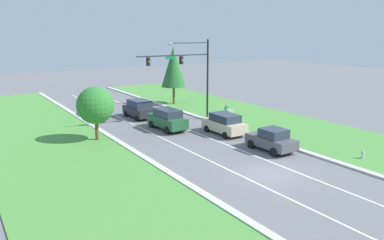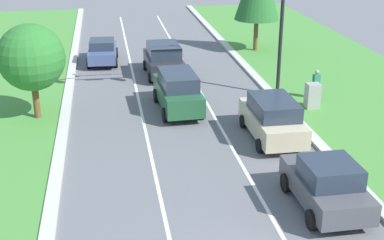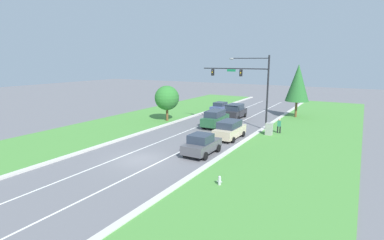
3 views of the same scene
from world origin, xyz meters
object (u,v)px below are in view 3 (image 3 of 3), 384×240
charcoal_suv (235,111)px  slate_blue_sedan (221,107)px  utility_cabinet (269,129)px  fire_hydrant (219,181)px  oak_near_left_tree (167,98)px  conifer_near_right_tree (298,83)px  pedestrian (279,125)px  traffic_signal_mast (249,80)px  champagne_suv (230,129)px  graphite_sedan (202,144)px  forest_suv (215,118)px

charcoal_suv → slate_blue_sedan: (-3.75, 3.51, -0.18)m
charcoal_suv → utility_cabinet: (6.92, -7.35, -0.32)m
utility_cabinet → charcoal_suv: bearing=133.2°
fire_hydrant → oak_near_left_tree: bearing=133.5°
utility_cabinet → conifer_near_right_tree: bearing=88.1°
charcoal_suv → pedestrian: size_ratio=2.70×
traffic_signal_mast → champagne_suv: bearing=-88.5°
traffic_signal_mast → fire_hydrant: (4.29, -17.27, -5.38)m
pedestrian → graphite_sedan: bearing=59.1°
forest_suv → oak_near_left_tree: bearing=177.8°
traffic_signal_mast → graphite_sedan: size_ratio=2.08×
charcoal_suv → oak_near_left_tree: (-7.09, -6.40, 2.12)m
traffic_signal_mast → slate_blue_sedan: bearing=131.1°
oak_near_left_tree → graphite_sedan: bearing=-44.0°
champagne_suv → graphite_sedan: champagne_suv is taller
traffic_signal_mast → graphite_sedan: bearing=-89.3°
pedestrian → charcoal_suv: bearing=-48.8°
slate_blue_sedan → oak_near_left_tree: 10.71m
forest_suv → oak_near_left_tree: (-7.08, -0.04, 2.07)m
traffic_signal_mast → slate_blue_sedan: size_ratio=1.98×
graphite_sedan → conifer_near_right_tree: 22.40m
fire_hydrant → oak_near_left_tree: oak_near_left_tree is taller
champagne_suv → oak_near_left_tree: oak_near_left_tree is taller
traffic_signal_mast → graphite_sedan: traffic_signal_mast is taller
forest_suv → conifer_near_right_tree: conifer_near_right_tree is taller
pedestrian → champagne_suv: bearing=39.1°
utility_cabinet → oak_near_left_tree: size_ratio=0.29×
fire_hydrant → oak_near_left_tree: 21.87m
champagne_suv → oak_near_left_tree: 11.80m
traffic_signal_mast → champagne_suv: 7.49m
graphite_sedan → slate_blue_sedan: bearing=109.7°
fire_hydrant → oak_near_left_tree: (-14.93, 15.73, 2.79)m
charcoal_suv → fire_hydrant: 23.49m
pedestrian → slate_blue_sedan: bearing=-50.7°
fire_hydrant → utility_cabinet: bearing=93.6°
traffic_signal_mast → champagne_suv: size_ratio=1.87×
traffic_signal_mast → utility_cabinet: 6.54m
forest_suv → oak_near_left_tree: 7.38m
traffic_signal_mast → forest_suv: (-3.56, -1.51, -4.65)m
forest_suv → conifer_near_right_tree: (7.33, 11.27, 3.86)m
pedestrian → forest_suv: bearing=-7.9°
traffic_signal_mast → utility_cabinet: traffic_signal_mast is taller
charcoal_suv → conifer_near_right_tree: conifer_near_right_tree is taller
utility_cabinet → fire_hydrant: utility_cabinet is taller
champagne_suv → traffic_signal_mast: bearing=91.5°
conifer_near_right_tree → oak_near_left_tree: bearing=-141.9°
pedestrian → oak_near_left_tree: bearing=-9.2°
champagne_suv → forest_suv: 5.68m
pedestrian → oak_near_left_tree: size_ratio=0.35×
slate_blue_sedan → forest_suv: size_ratio=0.89×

